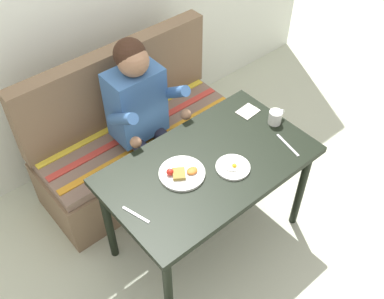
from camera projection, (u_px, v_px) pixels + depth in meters
ground_plane at (206, 236)px, 3.05m from camera, size 8.00×8.00×0.00m
table at (209, 173)px, 2.58m from camera, size 1.20×0.70×0.73m
couch at (136, 141)px, 3.22m from camera, size 1.44×0.56×1.00m
person at (143, 111)px, 2.82m from camera, size 0.45×0.61×1.21m
plate_breakfast at (182, 173)px, 2.45m from camera, size 0.25×0.25×0.05m
plate_eggs at (233, 167)px, 2.49m from camera, size 0.19×0.19×0.04m
coffee_mug at (275, 117)px, 2.73m from camera, size 0.12×0.08×0.09m
napkin at (248, 111)px, 2.83m from camera, size 0.14×0.11×0.01m
fork at (136, 215)px, 2.27m from camera, size 0.06×0.17×0.00m
knife at (288, 145)px, 2.62m from camera, size 0.05×0.20×0.00m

